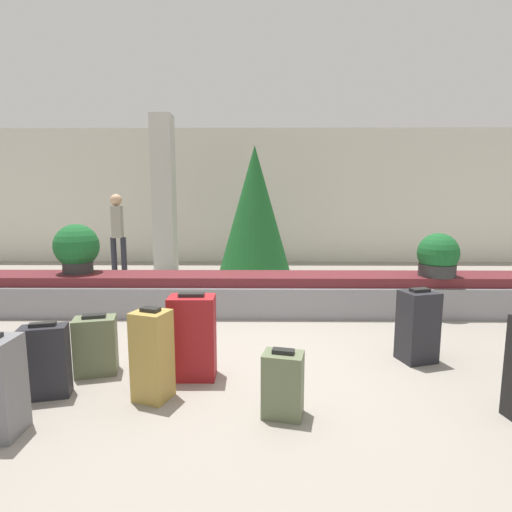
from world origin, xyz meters
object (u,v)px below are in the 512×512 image
suitcase_1 (152,355)px  suitcase_4 (418,326)px  traveler_0 (118,228)px  pillar (164,196)px  suitcase_5 (96,345)px  suitcase_3 (192,337)px  decorated_tree (255,210)px  potted_plant_1 (438,256)px  potted_plant_0 (77,248)px  suitcase_2 (45,361)px  suitcase_7 (283,384)px

suitcase_1 → suitcase_4: bearing=37.6°
suitcase_1 → traveler_0: (-1.99, 4.93, 0.62)m
traveler_0 → pillar: bearing=-80.4°
suitcase_5 → traveler_0: size_ratio=0.33×
suitcase_5 → suitcase_3: bearing=-18.9°
suitcase_1 → suitcase_4: size_ratio=1.03×
suitcase_3 → suitcase_5: 0.89m
pillar → decorated_tree: bearing=-21.5°
potted_plant_1 → traveler_0: (-5.18, 2.63, 0.18)m
potted_plant_0 → traveler_0: size_ratio=0.41×
suitcase_3 → suitcase_5: suitcase_3 is taller
suitcase_5 → traveler_0: traveler_0 is taller
suitcase_2 → potted_plant_0: bearing=95.0°
suitcase_2 → potted_plant_0: 2.68m
suitcase_5 → decorated_tree: (1.36, 4.06, 1.09)m
suitcase_1 → suitcase_3: suitcase_3 is taller
potted_plant_1 → suitcase_5: bearing=-154.1°
suitcase_2 → pillar: bearing=79.0°
pillar → suitcase_5: size_ratio=5.88×
pillar → potted_plant_1: (4.31, -2.93, -0.80)m
pillar → suitcase_3: pillar is taller
potted_plant_0 → suitcase_3: bearing=-47.5°
pillar → potted_plant_0: size_ratio=4.73×
suitcase_4 → traveler_0: size_ratio=0.44×
suitcase_3 → potted_plant_1: bearing=32.3°
suitcase_2 → suitcase_4: 3.28m
suitcase_5 → traveler_0: (-1.36, 4.49, 0.71)m
suitcase_5 → suitcase_7: (1.63, -0.69, -0.02)m
potted_plant_0 → suitcase_4: bearing=-23.2°
suitcase_3 → traveler_0: size_ratio=0.46×
suitcase_5 → suitcase_7: suitcase_5 is taller
suitcase_7 → potted_plant_1: (2.19, 2.54, 0.56)m
suitcase_2 → decorated_tree: (1.58, 4.48, 1.05)m
pillar → decorated_tree: (1.85, -0.73, -0.25)m
suitcase_3 → decorated_tree: 4.27m
decorated_tree → suitcase_7: bearing=-86.8°
suitcase_2 → suitcase_7: bearing=-21.9°
suitcase_4 → potted_plant_1: potted_plant_1 is taller
pillar → suitcase_7: 6.02m
pillar → potted_plant_0: (-0.58, -2.73, -0.73)m
suitcase_2 → suitcase_7: (1.85, -0.26, -0.05)m
suitcase_2 → potted_plant_0: (-0.85, 2.48, 0.58)m
suitcase_4 → traveler_0: 6.05m
potted_plant_1 → suitcase_7: bearing=-130.8°
suitcase_3 → potted_plant_1: (2.94, 1.93, 0.43)m
potted_plant_0 → decorated_tree: bearing=39.5°
suitcase_3 → decorated_tree: decorated_tree is taller
suitcase_3 → potted_plant_0: bearing=131.6°
pillar → potted_plant_1: bearing=-34.2°
potted_plant_1 → traveler_0: traveler_0 is taller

